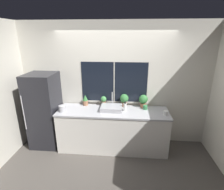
# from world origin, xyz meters

# --- Properties ---
(ground_plane) EXTENTS (14.00, 14.00, 0.00)m
(ground_plane) POSITION_xyz_m (0.00, 0.00, 0.00)
(ground_plane) COLOR #4C4742
(wall_back) EXTENTS (8.00, 0.09, 2.70)m
(wall_back) POSITION_xyz_m (0.00, 0.73, 1.35)
(wall_back) COLOR silver
(wall_back) RESTS_ON ground_plane
(wall_left) EXTENTS (0.06, 7.00, 2.70)m
(wall_left) POSITION_xyz_m (-2.10, 1.50, 1.35)
(wall_left) COLOR silver
(wall_left) RESTS_ON ground_plane
(wall_right) EXTENTS (0.06, 7.00, 2.70)m
(wall_right) POSITION_xyz_m (2.10, 1.50, 1.35)
(wall_right) COLOR silver
(wall_right) RESTS_ON ground_plane
(counter) EXTENTS (2.34, 0.68, 0.89)m
(counter) POSITION_xyz_m (0.00, 0.33, 0.45)
(counter) COLOR white
(counter) RESTS_ON ground_plane
(refrigerator) EXTENTS (0.61, 0.68, 1.65)m
(refrigerator) POSITION_xyz_m (-1.52, 0.37, 0.82)
(refrigerator) COLOR #232328
(refrigerator) RESTS_ON ground_plane
(sink) EXTENTS (0.45, 0.40, 0.33)m
(sink) POSITION_xyz_m (-0.03, 0.37, 0.94)
(sink) COLOR #ADADB2
(sink) RESTS_ON counter
(potted_plant_far_left) EXTENTS (0.12, 0.12, 0.24)m
(potted_plant_far_left) POSITION_xyz_m (-0.64, 0.59, 1.02)
(potted_plant_far_left) COLOR #9E6B4C
(potted_plant_far_left) RESTS_ON counter
(potted_plant_center_left) EXTENTS (0.13, 0.13, 0.22)m
(potted_plant_center_left) POSITION_xyz_m (-0.23, 0.59, 1.02)
(potted_plant_center_left) COLOR #9E6B4C
(potted_plant_center_left) RESTS_ON counter
(potted_plant_center_right) EXTENTS (0.19, 0.19, 0.29)m
(potted_plant_center_right) POSITION_xyz_m (0.23, 0.59, 1.06)
(potted_plant_center_right) COLOR #9E6B4C
(potted_plant_center_right) RESTS_ON counter
(potted_plant_far_right) EXTENTS (0.19, 0.19, 0.28)m
(potted_plant_far_right) POSITION_xyz_m (0.65, 0.59, 1.06)
(potted_plant_far_right) COLOR #9E6B4C
(potted_plant_far_right) RESTS_ON counter
(soap_bottle) EXTENTS (0.07, 0.07, 0.21)m
(soap_bottle) POSITION_xyz_m (0.26, 0.35, 0.98)
(soap_bottle) COLOR white
(soap_bottle) RESTS_ON counter
(mug_green) EXTENTS (0.09, 0.09, 0.09)m
(mug_green) POSITION_xyz_m (0.69, 0.46, 0.94)
(mug_green) COLOR #38844C
(mug_green) RESTS_ON counter
(mug_white) EXTENTS (0.09, 0.09, 0.09)m
(mug_white) POSITION_xyz_m (1.07, 0.21, 0.94)
(mug_white) COLOR white
(mug_white) RESTS_ON counter
(kettle) EXTENTS (0.15, 0.15, 0.15)m
(kettle) POSITION_xyz_m (-1.04, 0.20, 0.97)
(kettle) COLOR #B2B2B7
(kettle) RESTS_ON counter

